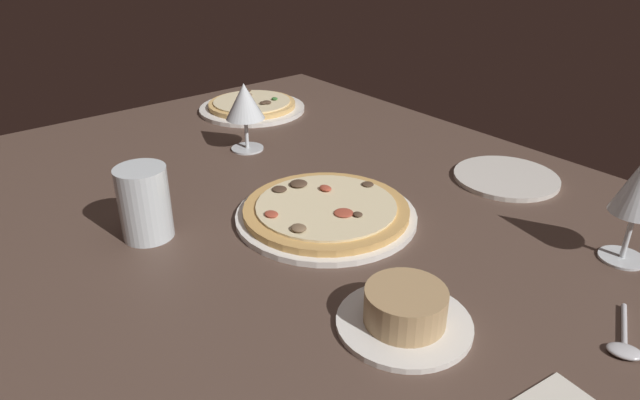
% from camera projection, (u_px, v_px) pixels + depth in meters
% --- Properties ---
extents(dining_table, '(1.50, 1.10, 0.04)m').
position_uv_depth(dining_table, '(314.00, 224.00, 0.99)').
color(dining_table, brown).
rests_on(dining_table, ground).
extents(pizza_main, '(0.30, 0.30, 0.03)m').
position_uv_depth(pizza_main, '(326.00, 212.00, 0.96)').
color(pizza_main, white).
rests_on(pizza_main, dining_table).
extents(pizza_side, '(0.27, 0.27, 0.03)m').
position_uv_depth(pizza_side, '(252.00, 106.00, 1.47)').
color(pizza_side, white).
rests_on(pizza_side, dining_table).
extents(ramekin_on_saucer, '(0.17, 0.17, 0.05)m').
position_uv_depth(ramekin_on_saucer, '(405.00, 312.00, 0.70)').
color(ramekin_on_saucer, white).
rests_on(ramekin_on_saucer, dining_table).
extents(wine_glass_near, '(0.08, 0.08, 0.15)m').
position_uv_depth(wine_glass_near, '(245.00, 104.00, 1.19)').
color(wine_glass_near, silver).
rests_on(wine_glass_near, dining_table).
extents(water_glass, '(0.08, 0.08, 0.12)m').
position_uv_depth(water_glass, '(145.00, 206.00, 0.89)').
color(water_glass, silver).
rests_on(water_glass, dining_table).
extents(side_plate, '(0.20, 0.20, 0.01)m').
position_uv_depth(side_plate, '(506.00, 178.00, 1.10)').
color(side_plate, silver).
rests_on(side_plate, dining_table).
extents(spoon, '(0.07, 0.11, 0.01)m').
position_uv_depth(spoon, '(624.00, 344.00, 0.68)').
color(spoon, silver).
rests_on(spoon, dining_table).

